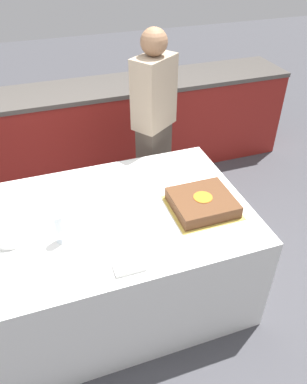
{
  "coord_description": "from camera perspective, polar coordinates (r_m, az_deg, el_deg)",
  "views": [
    {
      "loc": [
        -0.32,
        -1.72,
        2.24
      ],
      "look_at": [
        0.27,
        0.0,
        0.86
      ],
      "focal_mm": 35.0,
      "sensor_mm": 36.0,
      "label": 1
    }
  ],
  "objects": [
    {
      "name": "plate_stack",
      "position": [
        2.25,
        -21.02,
        -6.05
      ],
      "size": [
        0.2,
        0.2,
        0.05
      ],
      "color": "white",
      "rests_on": "dining_table"
    },
    {
      "name": "utensil_pile",
      "position": [
        1.96,
        -3.7,
        -11.39
      ],
      "size": [
        0.16,
        0.09,
        0.02
      ],
      "color": "white",
      "rests_on": "dining_table"
    },
    {
      "name": "cake",
      "position": [
        2.31,
        7.45,
        -1.63
      ],
      "size": [
        0.41,
        0.38,
        0.09
      ],
      "color": "gold",
      "rests_on": "dining_table"
    },
    {
      "name": "dining_table",
      "position": [
        2.55,
        -5.9,
        -9.87
      ],
      "size": [
        1.68,
        1.12,
        0.76
      ],
      "color": "silver",
      "rests_on": "ground_plane"
    },
    {
      "name": "wine_glass",
      "position": [
        2.08,
        -14.29,
        -4.72
      ],
      "size": [
        0.06,
        0.06,
        0.19
      ],
      "color": "white",
      "rests_on": "dining_table"
    },
    {
      "name": "back_counter",
      "position": [
        3.81,
        -12.14,
        8.49
      ],
      "size": [
        4.4,
        0.58,
        0.92
      ],
      "color": "maroon",
      "rests_on": "ground_plane"
    },
    {
      "name": "person_cutting_cake",
      "position": [
        2.99,
        0.07,
        9.31
      ],
      "size": [
        0.38,
        0.35,
        1.61
      ],
      "rotation": [
        0.0,
        0.0,
        -2.53
      ],
      "color": "#4C4238",
      "rests_on": "ground_plane"
    },
    {
      "name": "ground_plane",
      "position": [
        2.84,
        -5.41,
        -15.11
      ],
      "size": [
        14.0,
        14.0,
        0.0
      ],
      "primitive_type": "plane",
      "color": "#424247"
    },
    {
      "name": "side_plate_near_cake",
      "position": [
        2.58,
        3.32,
        2.25
      ],
      "size": [
        0.22,
        0.22,
        0.0
      ],
      "color": "white",
      "rests_on": "dining_table"
    }
  ]
}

